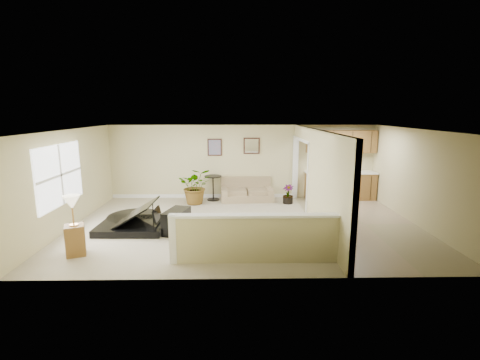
{
  "coord_description": "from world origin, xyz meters",
  "views": [
    {
      "loc": [
        -0.3,
        -8.76,
        2.96
      ],
      "look_at": [
        -0.14,
        0.4,
        1.13
      ],
      "focal_mm": 26.0,
      "sensor_mm": 36.0,
      "label": 1
    }
  ],
  "objects_px": {
    "lamp_stand": "(74,230)",
    "piano_bench": "(177,221)",
    "palm_plant": "(196,186)",
    "small_plant": "(288,195)",
    "piano": "(132,203)",
    "accent_table": "(213,185)",
    "loveseat": "(247,189)"
  },
  "relations": [
    {
      "from": "palm_plant",
      "to": "lamp_stand",
      "type": "xyz_separation_m",
      "value": [
        -2.07,
        -4.06,
        -0.04
      ]
    },
    {
      "from": "loveseat",
      "to": "accent_table",
      "type": "xyz_separation_m",
      "value": [
        -1.13,
        -0.03,
        0.16
      ]
    },
    {
      "from": "small_plant",
      "to": "piano_bench",
      "type": "bearing_deg",
      "value": -139.78
    },
    {
      "from": "piano",
      "to": "palm_plant",
      "type": "bearing_deg",
      "value": 60.19
    },
    {
      "from": "loveseat",
      "to": "piano",
      "type": "bearing_deg",
      "value": -141.0
    },
    {
      "from": "accent_table",
      "to": "piano_bench",
      "type": "bearing_deg",
      "value": -102.82
    },
    {
      "from": "palm_plant",
      "to": "small_plant",
      "type": "height_order",
      "value": "palm_plant"
    },
    {
      "from": "piano_bench",
      "to": "small_plant",
      "type": "height_order",
      "value": "small_plant"
    },
    {
      "from": "piano",
      "to": "accent_table",
      "type": "xyz_separation_m",
      "value": [
        1.91,
        2.75,
        -0.12
      ]
    },
    {
      "from": "loveseat",
      "to": "accent_table",
      "type": "height_order",
      "value": "loveseat"
    },
    {
      "from": "loveseat",
      "to": "accent_table",
      "type": "relative_size",
      "value": 2.13
    },
    {
      "from": "piano_bench",
      "to": "lamp_stand",
      "type": "distance_m",
      "value": 2.33
    },
    {
      "from": "piano",
      "to": "loveseat",
      "type": "distance_m",
      "value": 4.13
    },
    {
      "from": "loveseat",
      "to": "palm_plant",
      "type": "distance_m",
      "value": 1.74
    },
    {
      "from": "accent_table",
      "to": "lamp_stand",
      "type": "height_order",
      "value": "lamp_stand"
    },
    {
      "from": "loveseat",
      "to": "lamp_stand",
      "type": "height_order",
      "value": "lamp_stand"
    },
    {
      "from": "piano",
      "to": "lamp_stand",
      "type": "bearing_deg",
      "value": -110.02
    },
    {
      "from": "small_plant",
      "to": "lamp_stand",
      "type": "xyz_separation_m",
      "value": [
        -5.05,
        -4.03,
        0.28
      ]
    },
    {
      "from": "piano",
      "to": "lamp_stand",
      "type": "height_order",
      "value": "piano"
    },
    {
      "from": "piano",
      "to": "loveseat",
      "type": "height_order",
      "value": "piano"
    },
    {
      "from": "loveseat",
      "to": "palm_plant",
      "type": "bearing_deg",
      "value": -167.1
    },
    {
      "from": "small_plant",
      "to": "accent_table",
      "type": "bearing_deg",
      "value": 168.84
    },
    {
      "from": "palm_plant",
      "to": "piano_bench",
      "type": "bearing_deg",
      "value": -94.05
    },
    {
      "from": "piano",
      "to": "accent_table",
      "type": "distance_m",
      "value": 3.35
    },
    {
      "from": "piano",
      "to": "accent_table",
      "type": "height_order",
      "value": "piano"
    },
    {
      "from": "palm_plant",
      "to": "small_plant",
      "type": "bearing_deg",
      "value": -0.52
    },
    {
      "from": "lamp_stand",
      "to": "loveseat",
      "type": "bearing_deg",
      "value": 50.61
    },
    {
      "from": "lamp_stand",
      "to": "piano_bench",
      "type": "bearing_deg",
      "value": 35.59
    },
    {
      "from": "accent_table",
      "to": "lamp_stand",
      "type": "relative_size",
      "value": 0.65
    },
    {
      "from": "palm_plant",
      "to": "small_plant",
      "type": "xyz_separation_m",
      "value": [
        2.98,
        -0.03,
        -0.31
      ]
    },
    {
      "from": "accent_table",
      "to": "loveseat",
      "type": "bearing_deg",
      "value": 1.47
    },
    {
      "from": "palm_plant",
      "to": "lamp_stand",
      "type": "bearing_deg",
      "value": -117.06
    }
  ]
}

